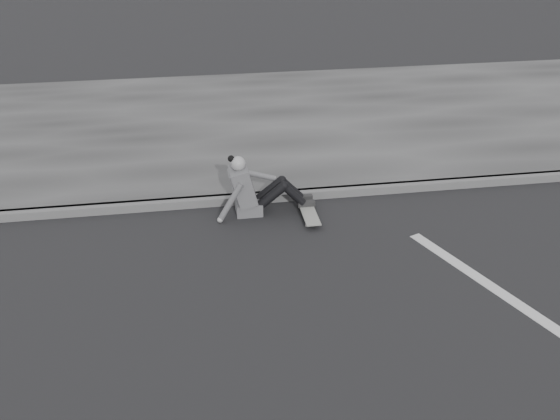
{
  "coord_description": "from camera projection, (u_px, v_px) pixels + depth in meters",
  "views": [
    {
      "loc": [
        -1.08,
        -5.35,
        4.23
      ],
      "look_at": [
        -0.03,
        1.37,
        0.5
      ],
      "focal_mm": 40.0,
      "sensor_mm": 36.0,
      "label": 1
    }
  ],
  "objects": [
    {
      "name": "ground",
      "position": [
        302.0,
        309.0,
        6.82
      ],
      "size": [
        80.0,
        80.0,
        0.0
      ],
      "primitive_type": "plane",
      "color": "black",
      "rests_on": "ground"
    },
    {
      "name": "curb",
      "position": [
        269.0,
        197.0,
        9.03
      ],
      "size": [
        24.0,
        0.16,
        0.12
      ],
      "primitive_type": "cube",
      "color": "#525252",
      "rests_on": "ground"
    },
    {
      "name": "sidewalk",
      "position": [
        247.0,
        123.0,
        11.64
      ],
      "size": [
        24.0,
        6.0,
        0.12
      ],
      "primitive_type": "cube",
      "color": "#363636",
      "rests_on": "ground"
    },
    {
      "name": "skateboard",
      "position": [
        308.0,
        212.0,
        8.6
      ],
      "size": [
        0.2,
        0.78,
        0.09
      ],
      "color": "#9F9F9A",
      "rests_on": "ground"
    },
    {
      "name": "seated_woman",
      "position": [
        253.0,
        189.0,
        8.57
      ],
      "size": [
        1.38,
        0.46,
        0.88
      ],
      "color": "#505053",
      "rests_on": "ground"
    }
  ]
}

